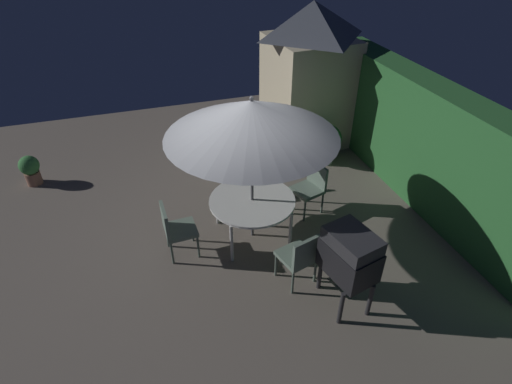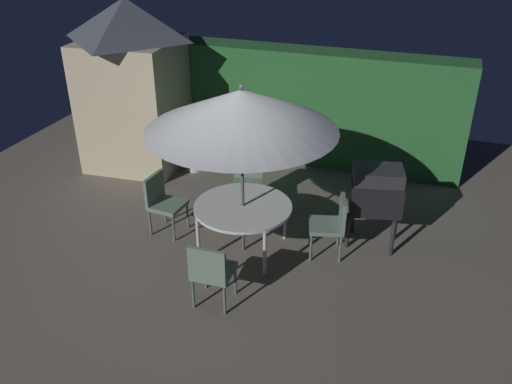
{
  "view_description": "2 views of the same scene",
  "coord_description": "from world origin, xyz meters",
  "views": [
    {
      "loc": [
        5.04,
        -1.27,
        4.47
      ],
      "look_at": [
        0.38,
        0.24,
        0.99
      ],
      "focal_mm": 28.54,
      "sensor_mm": 36.0,
      "label": 1
    },
    {
      "loc": [
        2.42,
        -5.68,
        4.38
      ],
      "look_at": [
        0.46,
        0.02,
        1.09
      ],
      "focal_mm": 37.7,
      "sensor_mm": 36.0,
      "label": 2
    }
  ],
  "objects": [
    {
      "name": "ground_plane",
      "position": [
        0.0,
        0.0,
        0.0
      ],
      "size": [
        11.0,
        11.0,
        0.0
      ],
      "primitive_type": "plane",
      "color": "#6B6056"
    },
    {
      "name": "potted_plant_by_shed",
      "position": [
        -1.55,
        2.39,
        0.5
      ],
      "size": [
        0.6,
        0.6,
        0.85
      ],
      "color": "silver",
      "rests_on": "ground"
    },
    {
      "name": "chair_near_shed",
      "position": [
        0.25,
        -1.0,
        0.52
      ],
      "size": [
        0.48,
        0.48,
        0.9
      ],
      "color": "slate",
      "rests_on": "ground"
    },
    {
      "name": "chair_far_side",
      "position": [
        1.38,
        0.56,
        0.52
      ],
      "size": [
        0.57,
        0.57,
        0.9
      ],
      "color": "slate",
      "rests_on": "ground"
    },
    {
      "name": "chair_toward_house",
      "position": [
        -1.1,
        0.34,
        0.52
      ],
      "size": [
        0.5,
        0.5,
        0.9
      ],
      "color": "slate",
      "rests_on": "ground"
    },
    {
      "name": "patio_table",
      "position": [
        0.2,
        0.24,
        0.67
      ],
      "size": [
        1.35,
        1.35,
        0.72
      ],
      "color": "white",
      "rests_on": "ground"
    },
    {
      "name": "hedge_backdrop",
      "position": [
        0.0,
        3.5,
        1.04
      ],
      "size": [
        6.13,
        0.64,
        2.09
      ],
      "color": "#28602D",
      "rests_on": "ground"
    },
    {
      "name": "patio_umbrella",
      "position": [
        0.2,
        0.24,
        2.09
      ],
      "size": [
        2.46,
        2.46,
        2.41
      ],
      "color": "#4C4C51",
      "rests_on": "ground"
    },
    {
      "name": "chair_toward_hedge",
      "position": [
        -0.15,
        1.41,
        0.52
      ],
      "size": [
        0.57,
        0.58,
        0.9
      ],
      "color": "slate",
      "rests_on": "ground"
    },
    {
      "name": "bbq_grill",
      "position": [
        1.88,
        1.0,
        0.85
      ],
      "size": [
        0.79,
        0.64,
        1.2
      ],
      "color": "black",
      "rests_on": "ground"
    },
    {
      "name": "garden_shed",
      "position": [
        -2.67,
        2.41,
        1.51
      ],
      "size": [
        1.81,
        1.81,
        2.97
      ],
      "color": "#C6B793",
      "rests_on": "ground"
    }
  ]
}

